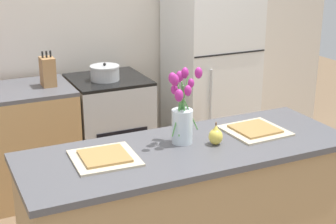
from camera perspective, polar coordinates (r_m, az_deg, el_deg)
The scene contains 10 objects.
back_wall at distance 4.45m, azimuth -9.83°, elevation 10.51°, with size 5.20×0.08×2.70m.
kitchen_island at distance 2.95m, azimuth 2.12°, elevation -12.08°, with size 1.80×0.66×0.91m.
stove_range at distance 4.33m, azimuth -6.44°, elevation -1.96°, with size 0.60×0.61×0.89m.
refrigerator at distance 4.58m, azimuth 4.70°, elevation 4.71°, with size 0.68×0.67×1.72m.
flower_vase at distance 2.75m, azimuth 1.57°, elevation -0.29°, with size 0.21×0.16×0.41m.
pear_figurine at distance 2.77m, azimuth 5.31°, elevation -2.63°, with size 0.08×0.08×0.13m.
plate_setting_left at distance 2.61m, azimuth -7.04°, elevation -5.01°, with size 0.34×0.34×0.02m.
plate_setting_right at distance 2.99m, azimuth 9.62°, elevation -1.98°, with size 0.34×0.34×0.02m.
cooking_pot at distance 4.12m, azimuth -7.01°, elevation 4.34°, with size 0.23×0.23×0.14m.
knife_block at distance 4.02m, azimuth -13.18°, elevation 4.39°, with size 0.10×0.14×0.27m.
Camera 1 is at (-1.18, -2.24, 1.97)m, focal length 55.00 mm.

